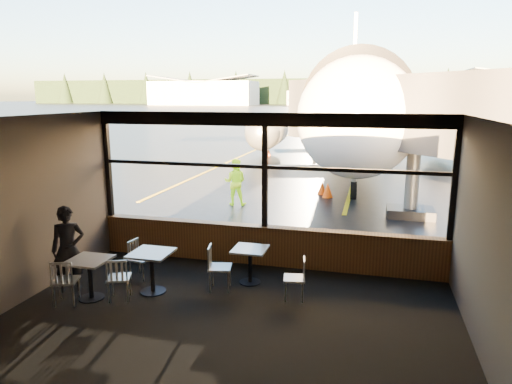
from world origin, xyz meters
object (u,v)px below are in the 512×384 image
at_px(cafe_table_left, 90,279).
at_px(chair_left_s, 66,281).
at_px(chair_mid_w, 141,259).
at_px(jet_bridge, 415,144).
at_px(cafe_table_near, 250,266).
at_px(chair_near_e, 294,279).
at_px(passenger, 68,249).
at_px(cone_wing, 268,152).
at_px(cone_extra, 328,190).
at_px(chair_near_w, 220,268).
at_px(cone_nose, 322,188).
at_px(chair_mid_s, 119,278).
at_px(airliner, 356,65).
at_px(cafe_table_mid, 152,272).
at_px(ground_crew, 235,182).

distance_m(cafe_table_left, chair_left_s, 0.44).
bearing_deg(chair_mid_w, jet_bridge, 146.63).
bearing_deg(cafe_table_near, chair_mid_w, -172.04).
relative_size(jet_bridge, chair_near_e, 12.83).
height_order(chair_left_s, passenger, passenger).
height_order(cone_wing, cone_extra, cone_extra).
height_order(chair_near_e, passenger, passenger).
xyz_separation_m(chair_near_w, cone_nose, (0.96, 9.73, -0.21)).
relative_size(chair_mid_s, cone_nose, 1.71).
bearing_deg(chair_mid_s, cone_wing, 74.15).
relative_size(chair_near_w, cone_wing, 1.94).
xyz_separation_m(airliner, cone_wing, (-5.35, -0.92, -5.53)).
height_order(cafe_table_near, chair_mid_s, chair_mid_s).
relative_size(cafe_table_mid, chair_near_e, 1.01).
xyz_separation_m(chair_mid_s, cone_nose, (2.69, 10.65, -0.18)).
relative_size(cafe_table_mid, chair_near_w, 0.90).
height_order(chair_mid_w, passenger, passenger).
relative_size(chair_near_w, ground_crew, 0.56).
bearing_deg(airliner, cone_nose, -95.77).
xyz_separation_m(cafe_table_near, chair_near_w, (-0.49, -0.49, 0.09)).
height_order(cafe_table_near, cone_wing, cafe_table_near).
xyz_separation_m(jet_bridge, chair_mid_s, (-5.86, -8.01, -1.91)).
distance_m(chair_mid_w, ground_crew, 7.02).
height_order(cafe_table_left, chair_mid_w, chair_mid_w).
bearing_deg(chair_mid_w, airliner, 178.58).
height_order(cafe_table_near, cafe_table_mid, cafe_table_mid).
relative_size(airliner, chair_near_e, 44.93).
bearing_deg(jet_bridge, chair_near_e, -110.08).
relative_size(airliner, ground_crew, 22.68).
height_order(ground_crew, cone_wing, ground_crew).
height_order(passenger, cone_wing, passenger).
bearing_deg(cone_extra, cone_wing, 113.36).
xyz_separation_m(cone_nose, cone_extra, (0.27, -0.52, 0.03)).
relative_size(chair_near_w, passenger, 0.54).
relative_size(cafe_table_left, cone_nose, 1.58).
bearing_deg(cone_wing, cone_extra, -66.64).
bearing_deg(chair_near_w, chair_near_e, 75.58).
relative_size(passenger, cone_extra, 3.05).
distance_m(airliner, chair_near_e, 22.56).
bearing_deg(cone_nose, chair_near_w, -95.64).
height_order(cafe_table_mid, cone_wing, cafe_table_mid).
distance_m(chair_mid_s, passenger, 1.27).
height_order(chair_near_w, ground_crew, ground_crew).
height_order(chair_left_s, cone_nose, chair_left_s).
bearing_deg(chair_near_w, cone_extra, 160.42).
bearing_deg(passenger, jet_bridge, 14.02).
relative_size(chair_near_w, cone_nose, 1.83).
bearing_deg(chair_mid_w, cafe_table_near, 105.37).
xyz_separation_m(cafe_table_left, chair_left_s, (-0.33, -0.29, 0.05)).
relative_size(cafe_table_left, chair_left_s, 0.90).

